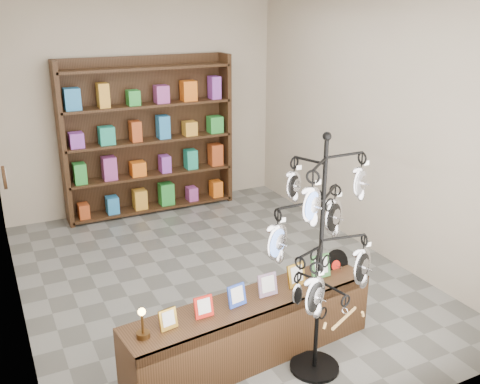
# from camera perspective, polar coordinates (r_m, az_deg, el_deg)

# --- Properties ---
(ground) EXTENTS (5.00, 5.00, 0.00)m
(ground) POSITION_cam_1_polar(r_m,az_deg,el_deg) (6.03, -2.57, -8.91)
(ground) COLOR slate
(ground) RESTS_ON ground
(room_envelope) EXTENTS (5.00, 5.00, 5.00)m
(room_envelope) POSITION_cam_1_polar(r_m,az_deg,el_deg) (5.41, -2.87, 8.65)
(room_envelope) COLOR #BBAC96
(room_envelope) RESTS_ON ground
(display_tree) EXTENTS (1.08, 1.08, 2.00)m
(display_tree) POSITION_cam_1_polar(r_m,az_deg,el_deg) (4.11, 8.67, -5.19)
(display_tree) COLOR black
(display_tree) RESTS_ON ground
(front_shelf) EXTENTS (2.27, 0.70, 0.79)m
(front_shelf) POSITION_cam_1_polar(r_m,az_deg,el_deg) (4.64, 1.30, -14.32)
(front_shelf) COLOR black
(front_shelf) RESTS_ON ground
(back_shelving) EXTENTS (2.42, 0.36, 2.20)m
(back_shelving) POSITION_cam_1_polar(r_m,az_deg,el_deg) (7.69, -9.69, 5.35)
(back_shelving) COLOR black
(back_shelving) RESTS_ON ground
(wall_clocks) EXTENTS (0.03, 0.24, 0.84)m
(wall_clocks) POSITION_cam_1_polar(r_m,az_deg,el_deg) (5.83, -24.24, 4.22)
(wall_clocks) COLOR black
(wall_clocks) RESTS_ON ground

